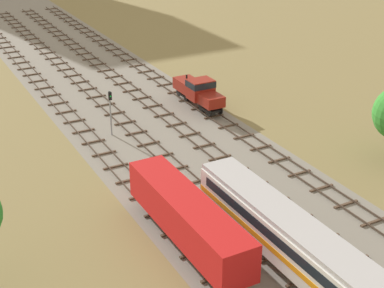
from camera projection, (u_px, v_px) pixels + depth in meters
The scene contains 10 objects.
ground_plane at pixel (154, 127), 60.51m from camera, with size 480.00×480.00×0.00m, color olive.
ballast_bed at pixel (154, 127), 60.51m from camera, with size 17.83×176.00×0.01m, color gray.
track_far_left at pixel (88, 136), 58.27m from camera, with size 2.40×126.00×0.29m.
track_left at pixel (130, 127), 60.25m from camera, with size 2.40×126.00×0.29m.
track_centre_left at pixel (170, 119), 62.24m from camera, with size 2.40×126.00×0.29m.
track_centre at pixel (207, 111), 64.22m from camera, with size 2.40×126.00×0.29m.
passenger_coach_left_nearest at pixel (306, 250), 36.38m from camera, with size 2.96×22.00×3.80m.
freight_boxcar_far_left_near at pixel (188, 217), 40.25m from camera, with size 2.87×14.00×3.60m.
shunter_loco_centre_mid at pixel (199, 90), 64.95m from camera, with size 2.74×8.46×3.10m.
signal_post_nearest at pixel (110, 107), 57.47m from camera, with size 0.28×0.47×4.76m.
Camera 1 is at (-22.94, 5.30, 24.14)m, focal length 54.03 mm.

